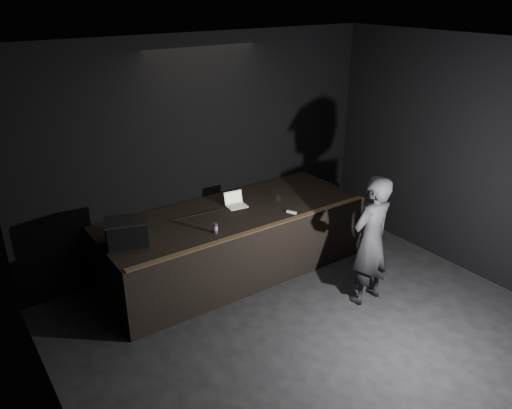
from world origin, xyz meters
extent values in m
plane|color=black|center=(0.00, 0.00, 0.00)|extent=(7.00, 7.00, 0.00)
cube|color=black|center=(0.00, 3.50, 1.75)|extent=(6.00, 0.10, 3.50)
cube|color=black|center=(-3.00, 0.00, 1.75)|extent=(0.10, 7.00, 3.50)
cube|color=black|center=(0.00, 0.00, 3.50)|extent=(6.00, 7.00, 0.04)
cube|color=black|center=(0.00, 2.73, 0.50)|extent=(4.00, 1.50, 1.00)
cube|color=brown|center=(0.00, 2.02, 1.01)|extent=(3.92, 0.10, 0.01)
cube|color=black|center=(-1.67, 2.62, 1.18)|extent=(0.63, 0.52, 0.36)
cube|color=black|center=(-1.73, 2.44, 1.18)|extent=(0.48, 0.17, 0.30)
cylinder|color=black|center=(-0.50, 2.91, 1.01)|extent=(0.81, 0.10, 0.02)
cube|color=white|center=(0.15, 2.83, 1.01)|extent=(0.32, 0.24, 0.01)
cube|color=silver|center=(0.15, 2.83, 1.02)|extent=(0.26, 0.15, 0.00)
cube|color=white|center=(0.16, 2.97, 1.11)|extent=(0.30, 0.09, 0.19)
cube|color=#B9CC3C|center=(0.16, 2.96, 1.11)|extent=(0.26, 0.07, 0.15)
cylinder|color=silver|center=(-0.57, 2.27, 1.07)|extent=(0.06, 0.06, 0.14)
cylinder|color=navy|center=(-0.57, 2.27, 1.08)|extent=(0.06, 0.06, 0.06)
cylinder|color=#BA112D|center=(-0.57, 2.27, 1.04)|extent=(0.06, 0.06, 0.01)
cylinder|color=white|center=(0.78, 2.64, 1.05)|extent=(0.08, 0.08, 0.10)
cube|color=white|center=(0.69, 2.18, 1.01)|extent=(0.10, 0.15, 0.03)
imported|color=black|center=(1.10, 0.99, 0.93)|extent=(0.71, 0.49, 1.86)
camera|label=1|loc=(-3.57, -3.02, 4.10)|focal=35.00mm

